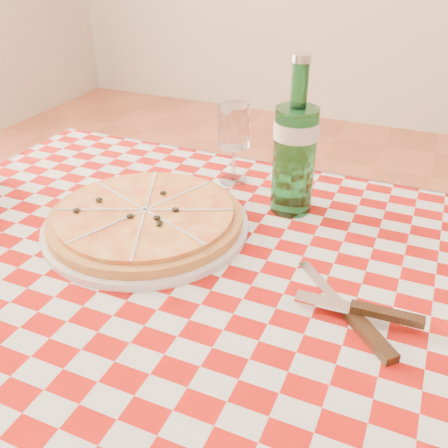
{
  "coord_description": "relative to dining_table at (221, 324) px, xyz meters",
  "views": [
    {
      "loc": [
        0.26,
        -0.58,
        1.24
      ],
      "look_at": [
        -0.02,
        0.06,
        0.82
      ],
      "focal_mm": 40.0,
      "sensor_mm": 36.0,
      "label": 1
    }
  ],
  "objects": [
    {
      "name": "tablecloth",
      "position": [
        0.0,
        0.0,
        0.09
      ],
      "size": [
        1.3,
        0.9,
        0.01
      ],
      "primitive_type": "cube",
      "color": "#A10F09",
      "rests_on": "dining_table"
    },
    {
      "name": "water_bottle",
      "position": [
        0.04,
        0.26,
        0.25
      ],
      "size": [
        0.11,
        0.11,
        0.29
      ],
      "primitive_type": null,
      "rotation": [
        0.0,
        0.0,
        -0.41
      ],
      "color": "#175E26",
      "rests_on": "tablecloth"
    },
    {
      "name": "wine_glass",
      "position": [
        -0.11,
        0.33,
        0.18
      ],
      "size": [
        0.07,
        0.07,
        0.17
      ],
      "primitive_type": null,
      "rotation": [
        0.0,
        0.0,
        -0.0
      ],
      "color": "white",
      "rests_on": "tablecloth"
    },
    {
      "name": "pizza_plate",
      "position": [
        -0.18,
        0.08,
        0.12
      ],
      "size": [
        0.48,
        0.48,
        0.05
      ],
      "primitive_type": null,
      "rotation": [
        0.0,
        0.0,
        -0.38
      ],
      "color": "#C28A40",
      "rests_on": "tablecloth"
    },
    {
      "name": "cutlery",
      "position": [
        0.2,
        -0.01,
        0.11
      ],
      "size": [
        0.3,
        0.27,
        0.03
      ],
      "primitive_type": null,
      "rotation": [
        0.0,
        0.0,
        -0.31
      ],
      "color": "silver",
      "rests_on": "tablecloth"
    },
    {
      "name": "dining_table",
      "position": [
        0.0,
        0.0,
        0.0
      ],
      "size": [
        1.2,
        0.8,
        0.75
      ],
      "color": "brown",
      "rests_on": "ground"
    }
  ]
}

